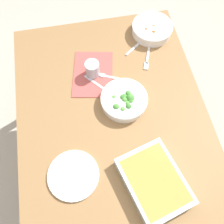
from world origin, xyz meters
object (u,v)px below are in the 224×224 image
baking_dish (154,182)px  fork_on_table (147,58)px  spoon_by_stew (140,43)px  spoon_spare (110,77)px  broccoli_bowl (124,100)px  side_plate (73,175)px  drink_cup (92,70)px  stew_bowl (152,29)px  spoon_by_broccoli (102,88)px

baking_dish → fork_on_table: size_ratio=2.03×
baking_dish → spoon_by_stew: baking_dish is taller
spoon_by_stew → spoon_spare: bearing=133.7°
spoon_by_stew → broccoli_bowl: bearing=154.9°
baking_dish → side_plate: 0.34m
broccoli_bowl → drink_cup: drink_cup is taller
drink_cup → side_plate: bearing=161.9°
stew_bowl → broccoli_bowl: (-0.41, 0.24, -0.00)m
side_plate → spoon_by_broccoli: (0.41, -0.19, -0.00)m
broccoli_bowl → spoon_spare: bearing=13.2°
baking_dish → spoon_by_broccoli: (0.50, 0.13, -0.03)m
stew_bowl → baking_dish: same height
side_plate → fork_on_table: bearing=-40.5°
fork_on_table → spoon_by_broccoli: bearing=116.7°
broccoli_bowl → spoon_spare: broccoli_bowl is taller
baking_dish → spoon_by_broccoli: size_ratio=2.40×
spoon_by_broccoli → side_plate: bearing=154.5°
baking_dish → side_plate: (0.10, 0.32, -0.03)m
baking_dish → spoon_by_broccoli: 0.52m
broccoli_bowl → side_plate: 0.42m
spoon_by_broccoli → fork_on_table: bearing=-63.3°
spoon_by_broccoli → baking_dish: bearing=-165.4°
stew_bowl → side_plate: bearing=143.4°
stew_bowl → spoon_spare: 0.38m
side_plate → spoon_spare: bearing=-28.3°
broccoli_bowl → spoon_by_broccoli: (0.10, 0.09, -0.03)m
spoon_by_broccoli → spoon_spare: 0.08m
stew_bowl → broccoli_bowl: size_ratio=1.00×
baking_dish → stew_bowl: bearing=-14.2°
spoon_by_stew → spoon_by_broccoli: size_ratio=1.05×
spoon_by_broccoli → stew_bowl: bearing=-47.6°
broccoli_bowl → fork_on_table: bearing=-36.8°
stew_bowl → spoon_spare: size_ratio=1.35×
spoon_by_stew → spoon_by_broccoli: same height
spoon_by_stew → spoon_spare: size_ratio=0.91×
stew_bowl → fork_on_table: size_ratio=1.31×
drink_cup → fork_on_table: drink_cup is taller
spoon_by_broccoli → drink_cup: bearing=18.7°
baking_dish → spoon_spare: bearing=7.9°
broccoli_bowl → spoon_spare: (0.16, 0.04, -0.03)m
broccoli_bowl → drink_cup: bearing=31.7°
drink_cup → spoon_by_broccoli: 0.10m
stew_bowl → spoon_spare: stew_bowl is taller
baking_dish → spoon_spare: baking_dish is taller
baking_dish → spoon_by_stew: size_ratio=2.29×
broccoli_bowl → fork_on_table: broccoli_bowl is taller
stew_bowl → drink_cup: bearing=120.2°
fork_on_table → drink_cup: bearing=98.2°
spoon_spare → spoon_by_broccoli: bearing=135.2°
baking_dish → side_plate: baking_dish is taller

